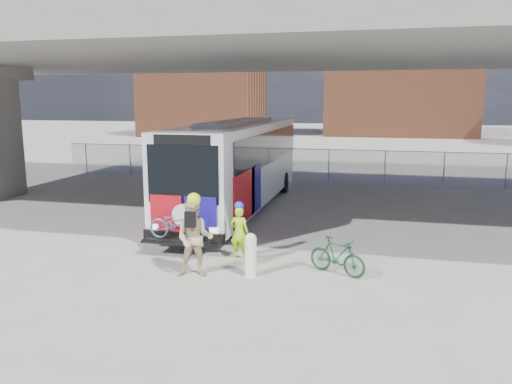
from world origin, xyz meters
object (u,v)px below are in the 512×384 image
(cyclist_hivis, at_px, (239,231))
(bike_parked, at_px, (337,256))
(bollard, at_px, (251,253))
(cyclist_tan, at_px, (195,238))
(bus, at_px, (238,159))

(cyclist_hivis, height_order, bike_parked, cyclist_hivis)
(bike_parked, bearing_deg, cyclist_hivis, 101.75)
(bollard, xyz_separation_m, cyclist_tan, (-1.39, -0.34, 0.42))
(bollard, height_order, cyclist_tan, cyclist_tan)
(bollard, relative_size, bike_parked, 0.71)
(bus, relative_size, cyclist_hivis, 7.76)
(bollard, relative_size, cyclist_hivis, 0.69)
(bus, distance_m, bollard, 8.26)
(cyclist_tan, bearing_deg, bus, 85.99)
(bollard, bearing_deg, cyclist_hivis, 116.28)
(bollard, height_order, bike_parked, bollard)
(cyclist_hivis, bearing_deg, cyclist_tan, 72.35)
(cyclist_tan, bearing_deg, bollard, 1.79)
(cyclist_hivis, distance_m, cyclist_tan, 1.90)
(bike_parked, bearing_deg, bus, 59.22)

